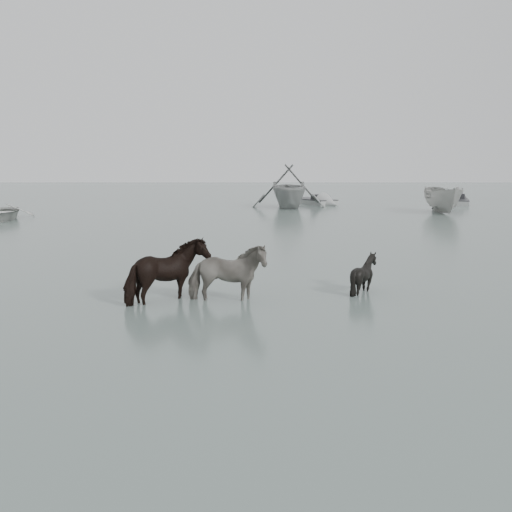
% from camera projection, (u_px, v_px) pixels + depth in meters
% --- Properties ---
extents(ground, '(140.00, 140.00, 0.00)m').
position_uv_depth(ground, '(232.00, 297.00, 13.78)').
color(ground, '#54645C').
rests_on(ground, ground).
extents(pony_pinto, '(1.87, 0.86, 1.57)m').
position_uv_depth(pony_pinto, '(227.00, 268.00, 13.23)').
color(pony_pinto, black).
rests_on(pony_pinto, ground).
extents(pony_dark, '(2.00, 2.12, 1.69)m').
position_uv_depth(pony_dark, '(169.00, 266.00, 13.14)').
color(pony_dark, black).
rests_on(pony_dark, ground).
extents(pony_black, '(1.25, 1.17, 1.17)m').
position_uv_depth(pony_black, '(364.00, 269.00, 14.20)').
color(pony_black, black).
rests_on(pony_black, ground).
extents(rowboat_trail, '(5.14, 5.94, 3.11)m').
position_uv_depth(rowboat_trail, '(289.00, 185.00, 39.07)').
color(rowboat_trail, '#9A9C9A').
rests_on(rowboat_trail, ground).
extents(boat_small, '(1.85, 4.74, 1.82)m').
position_uv_depth(boat_small, '(443.00, 198.00, 35.29)').
color(boat_small, '#A7A7A2').
rests_on(boat_small, ground).
extents(skiff_port, '(2.97, 5.06, 0.75)m').
position_uv_depth(skiff_port, '(457.00, 199.00, 42.13)').
color(skiff_port, gray).
rests_on(skiff_port, ground).
extents(skiff_mid, '(4.20, 5.46, 0.75)m').
position_uv_depth(skiff_mid, '(313.00, 199.00, 42.53)').
color(skiff_mid, '#9FA29F').
rests_on(skiff_mid, ground).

